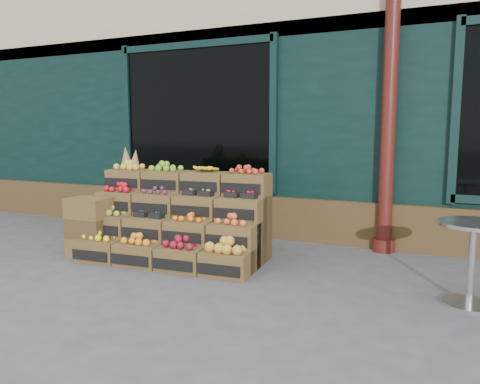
% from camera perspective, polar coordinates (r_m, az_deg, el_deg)
% --- Properties ---
extents(ground, '(60.00, 60.00, 0.00)m').
position_cam_1_polar(ground, '(4.72, -1.35, -11.45)').
color(ground, '#4B4B4D').
rests_on(ground, ground).
extents(shop_facade, '(12.00, 6.24, 4.80)m').
position_cam_1_polar(shop_facade, '(9.37, 12.75, 12.66)').
color(shop_facade, black).
rests_on(shop_facade, ground).
extents(crate_display, '(2.19, 1.18, 1.33)m').
position_cam_1_polar(crate_display, '(5.69, -7.65, -3.94)').
color(crate_display, brown).
rests_on(crate_display, ground).
extents(spare_crates, '(0.50, 0.35, 0.73)m').
position_cam_1_polar(spare_crates, '(5.96, -17.89, -4.16)').
color(spare_crates, brown).
rests_on(spare_crates, ground).
extents(bistro_table, '(0.60, 0.60, 0.75)m').
position_cam_1_polar(bistro_table, '(4.57, 26.45, -6.78)').
color(bistro_table, '#BBBDC2').
rests_on(bistro_table, ground).
extents(shopkeeper, '(0.75, 0.61, 1.79)m').
position_cam_1_polar(shopkeeper, '(7.73, -1.38, 2.80)').
color(shopkeeper, '#164F19').
rests_on(shopkeeper, ground).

